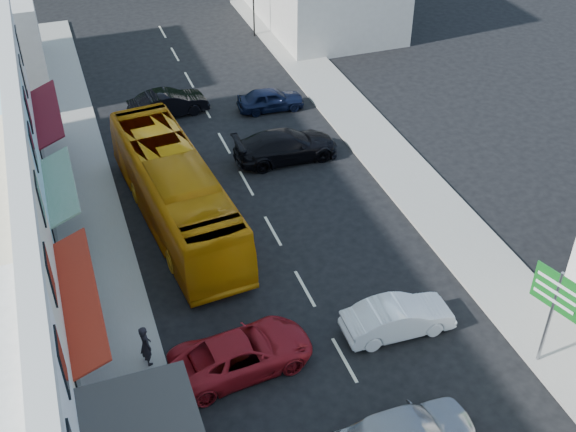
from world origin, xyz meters
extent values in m
plane|color=black|center=(0.00, 0.00, 0.00)|extent=(120.00, 120.00, 0.00)
cube|color=gray|center=(-7.50, 10.00, 0.07)|extent=(3.00, 52.00, 0.15)
cube|color=gray|center=(7.50, 10.00, 0.07)|extent=(3.00, 52.00, 0.15)
cube|color=#A02716|center=(-8.40, 3.00, 3.05)|extent=(1.30, 6.80, 0.08)
cube|color=#195926|center=(-8.40, 10.00, 3.05)|extent=(1.30, 5.10, 0.08)
cube|color=#5C111B|center=(-8.40, 16.50, 3.05)|extent=(1.30, 5.95, 0.08)
imported|color=orange|center=(-3.75, 10.05, 1.55)|extent=(3.55, 11.78, 3.10)
imported|color=white|center=(2.39, 0.68, 0.70)|extent=(4.45, 1.91, 1.40)
imported|color=maroon|center=(-3.50, 0.91, 0.70)|extent=(4.77, 2.36, 1.40)
imported|color=black|center=(2.55, 13.47, 0.70)|extent=(4.52, 1.90, 1.40)
imported|color=black|center=(3.49, 18.75, 0.70)|extent=(4.51, 2.10, 1.40)
imported|color=black|center=(-2.05, 20.01, 0.70)|extent=(4.57, 2.28, 1.40)
imported|color=black|center=(-6.60, 2.11, 1.00)|extent=(0.55, 0.69, 1.70)
camera|label=1|loc=(-7.78, -15.91, 19.33)|focal=45.00mm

